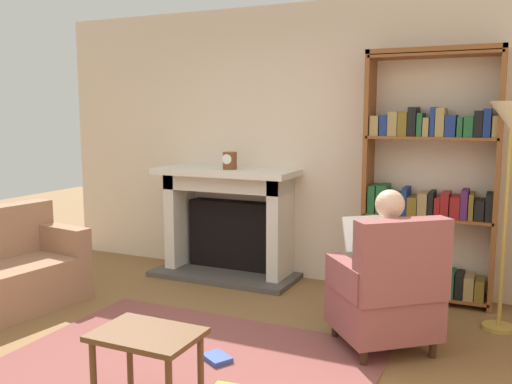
# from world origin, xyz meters

# --- Properties ---
(back_wall) EXTENTS (5.60, 0.10, 2.70)m
(back_wall) POSITION_xyz_m (0.00, 2.55, 1.35)
(back_wall) COLOR beige
(back_wall) RESTS_ON ground
(area_rug) EXTENTS (2.40, 1.80, 0.01)m
(area_rug) POSITION_xyz_m (0.00, 0.30, 0.01)
(area_rug) COLOR brown
(area_rug) RESTS_ON ground
(fireplace) EXTENTS (1.47, 0.64, 1.10)m
(fireplace) POSITION_xyz_m (-0.71, 2.30, 0.58)
(fireplace) COLOR #4C4742
(fireplace) RESTS_ON ground
(mantel_clock) EXTENTS (0.14, 0.14, 0.17)m
(mantel_clock) POSITION_xyz_m (-0.64, 2.20, 1.19)
(mantel_clock) COLOR brown
(mantel_clock) RESTS_ON fireplace
(bookshelf) EXTENTS (1.12, 0.32, 2.19)m
(bookshelf) POSITION_xyz_m (1.24, 2.33, 1.02)
(bookshelf) COLOR brown
(bookshelf) RESTS_ON ground
(armchair_reading) EXTENTS (0.89, 0.89, 0.97)m
(armchair_reading) POSITION_xyz_m (1.15, 1.10, 0.42)
(armchair_reading) COLOR #331E14
(armchair_reading) RESTS_ON ground
(seated_reader) EXTENTS (0.57, 0.59, 1.14)m
(seated_reader) POSITION_xyz_m (1.08, 1.19, 0.62)
(seated_reader) COLOR silver
(seated_reader) RESTS_ON ground
(side_table) EXTENTS (0.56, 0.39, 0.50)m
(side_table) POSITION_xyz_m (0.15, -0.32, 0.42)
(side_table) COLOR brown
(side_table) RESTS_ON ground
(scattered_books) EXTENTS (0.46, 0.60, 0.03)m
(scattered_books) POSITION_xyz_m (0.27, 0.27, 0.03)
(scattered_books) COLOR #334CA5
(scattered_books) RESTS_ON area_rug
(floor_lamp) EXTENTS (0.32, 0.32, 1.74)m
(floor_lamp) POSITION_xyz_m (1.86, 1.85, 1.47)
(floor_lamp) COLOR #B7933F
(floor_lamp) RESTS_ON ground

